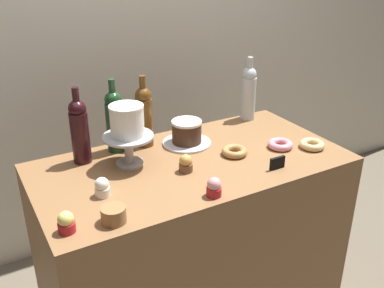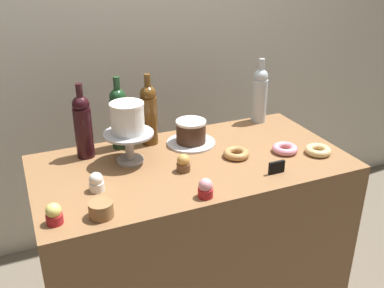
# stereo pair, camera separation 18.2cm
# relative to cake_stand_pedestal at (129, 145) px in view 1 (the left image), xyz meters

# --- Properties ---
(back_wall) EXTENTS (6.00, 0.05, 2.60)m
(back_wall) POSITION_rel_cake_stand_pedestal_xyz_m (0.24, 0.81, 0.32)
(back_wall) COLOR beige
(back_wall) RESTS_ON ground_plane
(display_counter) EXTENTS (1.32, 0.68, 0.89)m
(display_counter) POSITION_rel_cake_stand_pedestal_xyz_m (0.24, -0.10, -0.53)
(display_counter) COLOR brown
(display_counter) RESTS_ON ground_plane
(cake_stand_pedestal) EXTENTS (0.21, 0.21, 0.13)m
(cake_stand_pedestal) POSITION_rel_cake_stand_pedestal_xyz_m (0.00, 0.00, 0.00)
(cake_stand_pedestal) COLOR #B2B2B7
(cake_stand_pedestal) RESTS_ON display_counter
(white_layer_cake) EXTENTS (0.14, 0.14, 0.13)m
(white_layer_cake) POSITION_rel_cake_stand_pedestal_xyz_m (-0.00, 0.00, 0.11)
(white_layer_cake) COLOR white
(white_layer_cake) RESTS_ON cake_stand_pedestal
(silver_serving_platter) EXTENTS (0.22, 0.22, 0.01)m
(silver_serving_platter) POSITION_rel_cake_stand_pedestal_xyz_m (0.31, 0.06, -0.08)
(silver_serving_platter) COLOR silver
(silver_serving_platter) RESTS_ON display_counter
(chocolate_round_cake) EXTENTS (0.14, 0.14, 0.10)m
(chocolate_round_cake) POSITION_rel_cake_stand_pedestal_xyz_m (0.31, 0.06, -0.03)
(chocolate_round_cake) COLOR #3D2619
(chocolate_round_cake) RESTS_ON silver_serving_platter
(wine_bottle_green) EXTENTS (0.08, 0.08, 0.33)m
(wine_bottle_green) POSITION_rel_cake_stand_pedestal_xyz_m (0.00, 0.16, 0.05)
(wine_bottle_green) COLOR #193D1E
(wine_bottle_green) RESTS_ON display_counter
(wine_bottle_dark_red) EXTENTS (0.08, 0.08, 0.33)m
(wine_bottle_dark_red) POSITION_rel_cake_stand_pedestal_xyz_m (-0.16, 0.12, 0.05)
(wine_bottle_dark_red) COLOR black
(wine_bottle_dark_red) RESTS_ON display_counter
(wine_bottle_clear) EXTENTS (0.08, 0.08, 0.33)m
(wine_bottle_clear) POSITION_rel_cake_stand_pedestal_xyz_m (0.73, 0.18, 0.05)
(wine_bottle_clear) COLOR #B2BCC1
(wine_bottle_clear) RESTS_ON display_counter
(wine_bottle_amber) EXTENTS (0.08, 0.08, 0.33)m
(wine_bottle_amber) POSITION_rel_cake_stand_pedestal_xyz_m (0.14, 0.15, 0.05)
(wine_bottle_amber) COLOR #5B3814
(wine_bottle_amber) RESTS_ON display_counter
(cupcake_vanilla) EXTENTS (0.06, 0.06, 0.07)m
(cupcake_vanilla) POSITION_rel_cake_stand_pedestal_xyz_m (-0.18, -0.18, -0.05)
(cupcake_vanilla) COLOR white
(cupcake_vanilla) RESTS_ON display_counter
(cupcake_strawberry) EXTENTS (0.06, 0.06, 0.07)m
(cupcake_strawberry) POSITION_rel_cake_stand_pedestal_xyz_m (0.17, -0.38, -0.05)
(cupcake_strawberry) COLOR red
(cupcake_strawberry) RESTS_ON display_counter
(cupcake_caramel) EXTENTS (0.06, 0.06, 0.07)m
(cupcake_caramel) POSITION_rel_cake_stand_pedestal_xyz_m (0.17, -0.17, -0.05)
(cupcake_caramel) COLOR brown
(cupcake_caramel) RESTS_ON display_counter
(cupcake_lemon) EXTENTS (0.06, 0.06, 0.07)m
(cupcake_lemon) POSITION_rel_cake_stand_pedestal_xyz_m (-0.35, -0.34, -0.05)
(cupcake_lemon) COLOR red
(cupcake_lemon) RESTS_ON display_counter
(donut_pink) EXTENTS (0.11, 0.11, 0.03)m
(donut_pink) POSITION_rel_cake_stand_pedestal_xyz_m (0.65, -0.18, -0.07)
(donut_pink) COLOR pink
(donut_pink) RESTS_ON display_counter
(donut_glazed) EXTENTS (0.11, 0.11, 0.03)m
(donut_glazed) POSITION_rel_cake_stand_pedestal_xyz_m (0.77, -0.25, -0.07)
(donut_glazed) COLOR #E0C17F
(donut_glazed) RESTS_ON display_counter
(donut_maple) EXTENTS (0.11, 0.11, 0.03)m
(donut_maple) POSITION_rel_cake_stand_pedestal_xyz_m (0.43, -0.14, -0.07)
(donut_maple) COLOR #B27F47
(donut_maple) RESTS_ON display_counter
(cookie_stack) EXTENTS (0.08, 0.08, 0.05)m
(cookie_stack) POSITION_rel_cake_stand_pedestal_xyz_m (-0.20, -0.36, -0.06)
(cookie_stack) COLOR olive
(cookie_stack) RESTS_ON display_counter
(price_sign_chalkboard) EXTENTS (0.07, 0.01, 0.05)m
(price_sign_chalkboard) POSITION_rel_cake_stand_pedestal_xyz_m (0.51, -0.33, -0.06)
(price_sign_chalkboard) COLOR black
(price_sign_chalkboard) RESTS_ON display_counter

